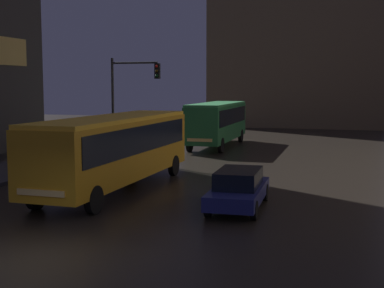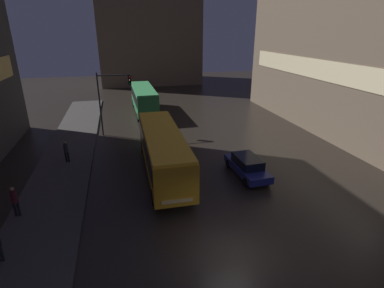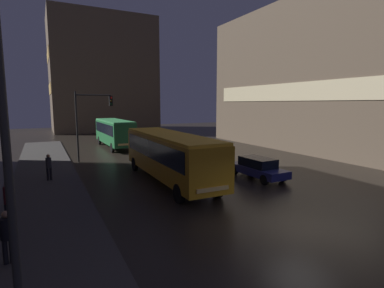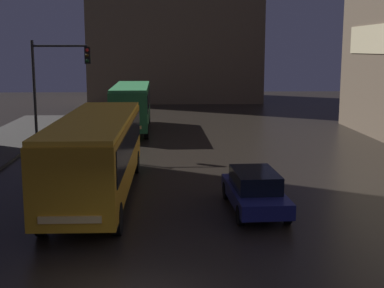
% 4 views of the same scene
% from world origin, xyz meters
% --- Properties ---
extents(ground_plane, '(120.00, 120.00, 0.00)m').
position_xyz_m(ground_plane, '(0.00, 0.00, 0.00)').
color(ground_plane, black).
extents(sidewalk_left, '(4.00, 48.00, 0.15)m').
position_xyz_m(sidewalk_left, '(-9.00, 10.00, 0.07)').
color(sidewalk_left, '#3D3A38').
rests_on(sidewalk_left, ground).
extents(building_right_block, '(10.07, 26.74, 15.66)m').
position_xyz_m(building_right_block, '(18.77, 15.77, 7.82)').
color(building_right_block, brown).
rests_on(building_right_block, ground).
extents(building_far_backdrop, '(18.07, 12.00, 20.39)m').
position_xyz_m(building_far_backdrop, '(1.67, 49.83, 10.19)').
color(building_far_backdrop, brown).
rests_on(building_far_backdrop, ground).
extents(bus_near, '(2.67, 11.14, 3.11)m').
position_xyz_m(bus_near, '(-1.86, 9.23, 1.92)').
color(bus_near, orange).
rests_on(bus_near, ground).
extents(bus_far, '(2.54, 9.81, 3.15)m').
position_xyz_m(bus_far, '(-1.66, 26.08, 1.94)').
color(bus_far, '#236B38').
rests_on(bus_far, ground).
extents(car_taxi, '(1.89, 4.51, 1.40)m').
position_xyz_m(car_taxi, '(3.80, 7.41, 0.73)').
color(car_taxi, navy).
rests_on(car_taxi, ground).
extents(pedestrian_near, '(0.45, 0.45, 1.76)m').
position_xyz_m(pedestrian_near, '(-10.46, 5.57, 1.16)').
color(pedestrian_near, black).
rests_on(pedestrian_near, sidewalk_left).
extents(pedestrian_mid, '(0.54, 0.54, 1.67)m').
position_xyz_m(pedestrian_mid, '(-10.20, 1.97, 1.14)').
color(pedestrian_mid, black).
rests_on(pedestrian_mid, sidewalk_left).
extents(pedestrian_far, '(0.37, 0.37, 1.68)m').
position_xyz_m(pedestrian_far, '(-8.80, 12.52, 1.12)').
color(pedestrian_far, black).
rests_on(pedestrian_far, sidewalk_left).
extents(traffic_light_main, '(3.14, 0.35, 6.03)m').
position_xyz_m(traffic_light_main, '(-5.30, 18.68, 4.08)').
color(traffic_light_main, '#2D2D2D').
rests_on(traffic_light_main, ground).
extents(street_lamp_sidewalk, '(1.25, 0.36, 7.76)m').
position_xyz_m(street_lamp_sidewalk, '(-9.52, -0.89, 5.27)').
color(street_lamp_sidewalk, '#2D2D2D').
rests_on(street_lamp_sidewalk, sidewalk_left).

